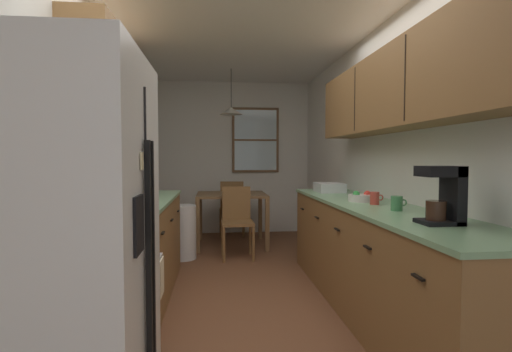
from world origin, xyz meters
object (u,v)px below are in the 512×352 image
at_px(dining_table, 231,201).
at_px(trash_bin, 183,232).
at_px(microwave_over_range, 74,86).
at_px(fruit_bowl, 362,197).
at_px(mug_spare, 375,198).
at_px(coffee_maker, 445,194).
at_px(dish_rack, 329,188).
at_px(refrigerator, 57,260).
at_px(dining_chair_near, 237,218).
at_px(dining_chair_far, 232,206).
at_px(stove_range, 98,292).
at_px(mug_by_coffeemaker, 397,203).
at_px(storage_canister, 118,196).

bearing_deg(dining_table, trash_bin, -133.43).
bearing_deg(microwave_over_range, fruit_bowl, 21.67).
bearing_deg(mug_spare, coffee_maker, -89.00).
xyz_separation_m(microwave_over_range, coffee_maker, (2.12, -0.32, -0.62)).
distance_m(microwave_over_range, dish_rack, 2.81).
bearing_deg(refrigerator, coffee_maker, 11.58).
height_order(dining_chair_near, fruit_bowl, fruit_bowl).
xyz_separation_m(coffee_maker, fruit_bowl, (-0.04, 1.14, -0.14)).
height_order(trash_bin, dish_rack, dish_rack).
bearing_deg(dish_rack, coffee_maker, -88.66).
xyz_separation_m(dining_chair_far, mug_spare, (1.01, -3.25, 0.45)).
xyz_separation_m(dining_chair_near, dining_chair_far, (-0.00, 1.31, 0.00)).
bearing_deg(dish_rack, stove_range, -138.24).
height_order(trash_bin, mug_by_coffeemaker, mug_by_coffeemaker).
relative_size(coffee_maker, mug_spare, 3.01).
relative_size(refrigerator, mug_spare, 15.55).
distance_m(trash_bin, fruit_bowl, 2.45).
relative_size(dining_table, dining_chair_near, 1.10).
relative_size(dining_table, dish_rack, 2.92).
distance_m(microwave_over_range, dining_chair_far, 4.18).
height_order(microwave_over_range, fruit_bowl, microwave_over_range).
bearing_deg(dining_chair_near, dining_chair_far, 90.20).
bearing_deg(dining_chair_near, coffee_maker, -70.32).
xyz_separation_m(trash_bin, storage_canister, (-0.30, -1.98, 0.66)).
height_order(stove_range, coffee_maker, coffee_maker).
bearing_deg(dining_chair_near, trash_bin, -177.87).
relative_size(refrigerator, trash_bin, 2.52).
relative_size(trash_bin, coffee_maker, 2.05).
distance_m(dining_chair_near, trash_bin, 0.71).
xyz_separation_m(dining_chair_near, mug_by_coffeemaker, (1.01, -2.31, 0.45)).
xyz_separation_m(refrigerator, dining_chair_far, (0.92, 4.57, -0.35)).
xyz_separation_m(refrigerator, storage_canister, (-0.06, 1.25, 0.14)).
bearing_deg(microwave_over_range, storage_canister, 78.58).
bearing_deg(microwave_over_range, dining_table, 71.80).
height_order(stove_range, mug_by_coffeemaker, stove_range).
height_order(microwave_over_range, dining_table, microwave_over_range).
xyz_separation_m(microwave_over_range, storage_canister, (0.11, 0.53, -0.70)).
distance_m(refrigerator, coffee_maker, 2.00).
xyz_separation_m(dining_table, mug_by_coffeemaker, (1.06, -2.96, 0.30)).
bearing_deg(dining_chair_near, storage_canister, -116.19).
relative_size(dining_chair_near, coffee_maker, 2.72).
height_order(dining_chair_near, mug_spare, mug_spare).
bearing_deg(dining_table, refrigerator, -102.71).
bearing_deg(dining_chair_far, dining_chair_near, -89.80).
xyz_separation_m(refrigerator, coffee_maker, (1.95, 0.40, 0.22)).
bearing_deg(refrigerator, dining_chair_near, 74.12).
bearing_deg(stove_range, refrigerator, -85.57).
relative_size(mug_by_coffeemaker, fruit_bowl, 0.51).
bearing_deg(dining_table, coffee_maker, -73.11).
relative_size(microwave_over_range, coffee_maker, 1.73).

